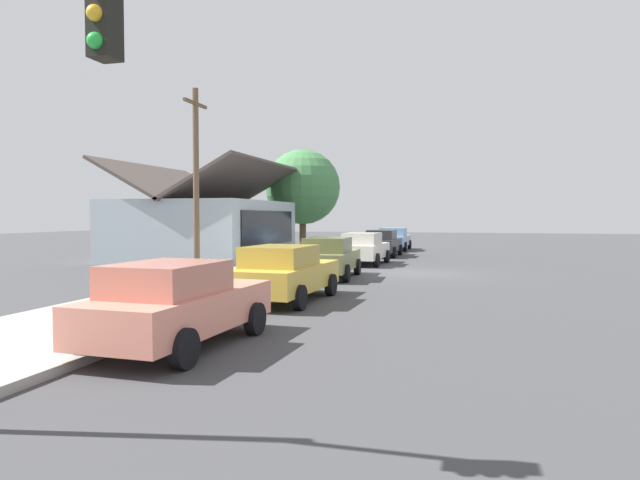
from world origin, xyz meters
name	(u,v)px	position (x,y,z in m)	size (l,w,h in m)	color
ground_plane	(410,273)	(0.00, 0.00, 0.00)	(120.00, 120.00, 0.00)	#424244
sidewalk_curb	(285,268)	(0.00, 5.60, 0.08)	(60.00, 4.20, 0.16)	#A3A099
car_coral	(178,304)	(-14.64, 2.69, 0.81)	(4.43, 2.14, 1.59)	#EA8C75
car_mustard	(285,273)	(-8.83, 2.61, 0.82)	(4.64, 2.20, 1.59)	gold
car_olive	(329,257)	(-2.68, 2.86, 0.81)	(4.46, 2.14, 1.59)	olive
car_ivory	(363,248)	(3.65, 2.72, 0.81)	(4.37, 2.16, 1.59)	silver
car_charcoal	(383,243)	(9.52, 2.67, 0.81)	(4.33, 1.98, 1.59)	#2D3035
car_skyblue	(394,239)	(15.81, 2.83, 0.82)	(4.78, 2.08, 1.59)	#8CB7E0
storefront_building	(205,227)	(4.80, 11.98, 1.78)	(10.10, 7.94, 5.41)	#ADBCC6
shade_tree	(303,187)	(11.76, 8.35, 4.33)	(4.95, 4.95, 6.81)	brown
utility_pole_wooden	(196,178)	(-3.36, 8.20, 3.93)	(1.80, 0.24, 7.50)	brown
fire_hydrant_red	(324,257)	(1.62, 4.20, 0.50)	(0.22, 0.22, 0.71)	red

